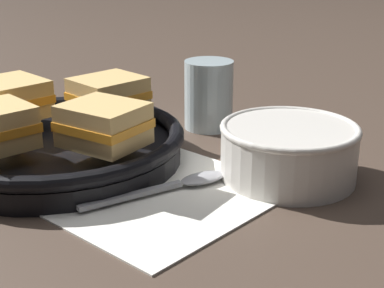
{
  "coord_description": "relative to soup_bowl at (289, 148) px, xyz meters",
  "views": [
    {
      "loc": [
        -0.48,
        -0.36,
        0.26
      ],
      "look_at": [
        0.01,
        0.03,
        0.03
      ],
      "focal_mm": 55.0,
      "sensor_mm": 36.0,
      "label": 1
    }
  ],
  "objects": [
    {
      "name": "sandwich_near_right",
      "position": [
        -0.13,
        0.33,
        0.03
      ],
      "size": [
        0.08,
        0.09,
        0.05
      ],
      "rotation": [
        0.0,
        0.0,
        9.3
      ],
      "color": "#DBB26B",
      "rests_on": "skillet"
    },
    {
      "name": "spoon",
      "position": [
        -0.1,
        0.07,
        -0.03
      ],
      "size": [
        0.17,
        0.07,
        0.01
      ],
      "rotation": [
        0.0,
        0.0,
        -0.34
      ],
      "color": "#9E9EA3",
      "rests_on": "napkin"
    },
    {
      "name": "sandwich_near_left",
      "position": [
        -0.04,
        0.24,
        0.03
      ],
      "size": [
        0.09,
        0.08,
        0.05
      ],
      "rotation": [
        0.0,
        0.0,
        7.73
      ],
      "color": "#DBB26B",
      "rests_on": "skillet"
    },
    {
      "name": "drinking_glass",
      "position": [
        0.09,
        0.18,
        0.01
      ],
      "size": [
        0.07,
        0.07,
        0.1
      ],
      "color": "silver",
      "rests_on": "ground_plane"
    },
    {
      "name": "soup_bowl",
      "position": [
        0.0,
        0.0,
        0.0
      ],
      "size": [
        0.15,
        0.15,
        0.06
      ],
      "color": "silver",
      "rests_on": "ground_plane"
    },
    {
      "name": "skillet",
      "position": [
        -0.13,
        0.24,
        -0.01
      ],
      "size": [
        0.3,
        0.42,
        0.04
      ],
      "color": "black",
      "rests_on": "ground_plane"
    },
    {
      "name": "napkin",
      "position": [
        -0.12,
        0.07,
        -0.03
      ],
      "size": [
        0.24,
        0.21,
        0.0
      ],
      "color": "white",
      "rests_on": "ground_plane"
    },
    {
      "name": "ground_plane",
      "position": [
        -0.06,
        0.06,
        -0.04
      ],
      "size": [
        4.0,
        4.0,
        0.0
      ],
      "primitive_type": "plane",
      "color": "#47382D"
    },
    {
      "name": "sandwich_far_right",
      "position": [
        -0.13,
        0.16,
        0.03
      ],
      "size": [
        0.08,
        0.09,
        0.05
      ],
      "rotation": [
        0.0,
        0.0,
        12.66
      ],
      "color": "#DBB26B",
      "rests_on": "skillet"
    }
  ]
}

